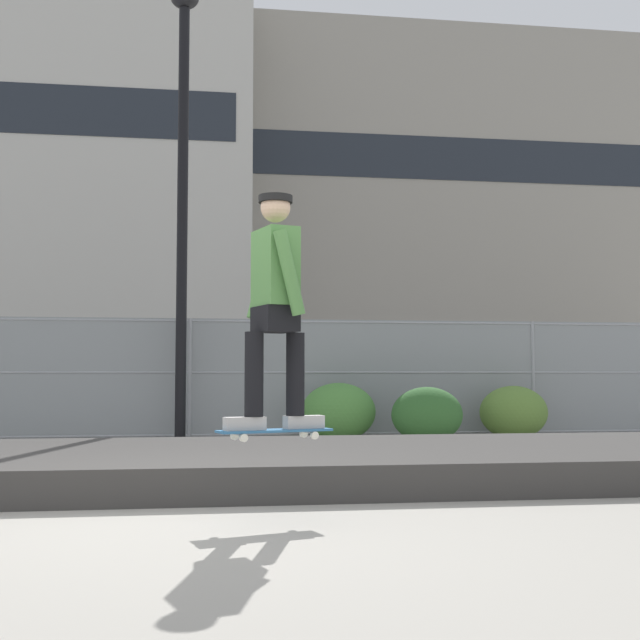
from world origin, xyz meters
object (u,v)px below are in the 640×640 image
at_px(skateboard, 275,431).
at_px(shrub_center, 427,415).
at_px(skater, 275,295).
at_px(parked_car_far, 496,382).
at_px(parked_car_mid, 208,382).
at_px(shrub_left, 339,412).
at_px(shrub_right, 514,412).
at_px(street_lamp, 183,155).

height_order(skateboard, shrub_center, shrub_center).
height_order(skater, parked_car_far, skater).
relative_size(parked_car_mid, parked_car_far, 1.00).
xyz_separation_m(parked_car_far, shrub_left, (-3.74, -3.50, -0.41)).
height_order(skateboard, skater, skater).
bearing_deg(shrub_center, shrub_left, 156.65).
bearing_deg(parked_car_mid, skateboard, -87.97).
bearing_deg(shrub_left, parked_car_far, 43.07).
relative_size(parked_car_far, shrub_left, 4.03).
bearing_deg(shrub_right, street_lamp, 177.18).
distance_m(skater, parked_car_far, 11.38).
distance_m(skater, shrub_center, 6.73).
bearing_deg(skater, skateboard, -176.42).
bearing_deg(parked_car_mid, skater, -87.97).
distance_m(parked_car_far, shrub_left, 5.14).
relative_size(parked_car_mid, shrub_center, 4.29).
height_order(shrub_left, shrub_center, shrub_left).
xyz_separation_m(street_lamp, shrub_left, (2.33, -0.20, -3.86)).
height_order(skater, street_lamp, street_lamp).
xyz_separation_m(skateboard, shrub_left, (1.55, 6.55, -0.17)).
relative_size(shrub_left, shrub_right, 1.06).
bearing_deg(shrub_right, shrub_left, 179.02).
bearing_deg(shrub_center, skateboard, -114.63).
height_order(skateboard, parked_car_far, parked_car_far).
height_order(parked_car_mid, parked_car_far, same).
bearing_deg(skater, shrub_left, 76.68).
bearing_deg(shrub_center, shrub_right, 17.64).
bearing_deg(shrub_left, street_lamp, 175.05).
height_order(shrub_left, shrub_right, shrub_left).
bearing_deg(shrub_center, street_lamp, 168.44).
xyz_separation_m(skateboard, skater, (0.00, 0.00, 0.94)).
bearing_deg(street_lamp, skateboard, -83.37).
xyz_separation_m(shrub_left, shrub_right, (2.71, -0.05, -0.02)).
bearing_deg(skater, parked_car_far, 62.22).
xyz_separation_m(parked_car_mid, shrub_center, (3.11, -3.81, -0.43)).
distance_m(parked_car_mid, shrub_right, 5.70).
bearing_deg(shrub_left, shrub_center, -23.35).
xyz_separation_m(parked_car_mid, parked_car_far, (5.64, 0.21, 0.00)).
bearing_deg(parked_car_far, skater, -117.78).
height_order(parked_car_mid, shrub_left, parked_car_mid).
bearing_deg(shrub_left, parked_car_mid, 120.04).
xyz_separation_m(parked_car_mid, shrub_right, (4.61, -3.33, -0.43)).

